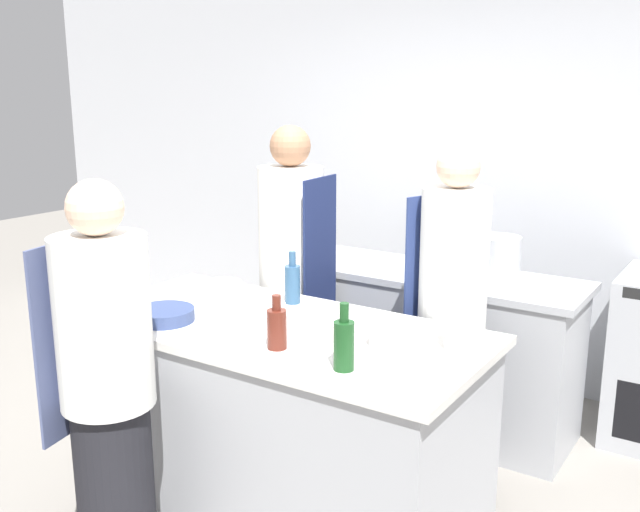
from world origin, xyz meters
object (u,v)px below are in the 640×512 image
bottle_olive_oil (344,343)px  bowl_prep_small (222,287)px  chef_at_pass_far (451,322)px  bowl_ceramic_blue (164,315)px  chef_at_stove (292,285)px  cup (278,311)px  bowl_mixing_large (393,337)px  bottle_cooking_oil (140,284)px  bottle_sauce (456,325)px  bottle_vinegar (277,327)px  bottle_wine (293,283)px  stockpot (498,257)px  chef_at_prep_near (108,388)px

bottle_olive_oil → bowl_prep_small: size_ratio=1.25×
chef_at_pass_far → bowl_ceramic_blue: 1.37m
chef_at_pass_far → bowl_ceramic_blue: (-1.04, -0.88, 0.09)m
chef_at_stove → cup: 0.73m
chef_at_stove → bowl_mixing_large: bearing=52.7°
chef_at_stove → bowl_prep_small: bearing=-21.1°
bottle_cooking_oil → bowl_ceramic_blue: size_ratio=0.96×
bottle_sauce → chef_at_pass_far: bearing=114.4°
bottle_olive_oil → bowl_ceramic_blue: 0.99m
chef_at_stove → bottle_vinegar: 1.10m
bottle_vinegar → bottle_cooking_oil: bearing=172.4°
bottle_cooking_oil → bottle_olive_oil: bearing=-7.5°
bottle_wine → bowl_prep_small: size_ratio=1.24×
stockpot → bottle_wine: bearing=-123.8°
chef_at_pass_far → bowl_ceramic_blue: bearing=150.5°
bottle_cooking_oil → cup: 0.73m
bottle_vinegar → bowl_prep_small: bearing=145.8°
bottle_sauce → cup: 0.85m
bottle_sauce → chef_at_prep_near: bearing=-141.9°
chef_at_pass_far → bottle_cooking_oil: chef_at_pass_far is taller
bottle_cooking_oil → chef_at_stove: bearing=67.0°
bowl_mixing_large → bowl_prep_small: bowl_mixing_large is taller
bottle_vinegar → bowl_mixing_large: (0.39, 0.28, -0.05)m
chef_at_pass_far → chef_at_prep_near: bearing=167.9°
chef_at_stove → stockpot: (0.96, 0.64, 0.16)m
bowl_mixing_large → bottle_vinegar: bearing=-144.2°
bottle_olive_oil → bottle_vinegar: (-0.35, 0.04, -0.01)m
bottle_sauce → stockpot: 1.22m
chef_at_stove → bowl_prep_small: (-0.14, -0.44, 0.07)m
bottle_cooking_oil → stockpot: 1.95m
stockpot → chef_at_prep_near: bearing=-112.3°
cup → bottle_wine: bearing=110.2°
chef_at_prep_near → bottle_sauce: (1.10, 0.86, 0.22)m
bottle_sauce → bowl_prep_small: (-1.35, 0.12, -0.08)m
bottle_olive_oil → cup: 0.67m
chef_at_prep_near → cup: 0.85m
bottle_vinegar → bottle_sauce: size_ratio=0.82×
chef_at_pass_far → bottle_sauce: size_ratio=6.22×
chef_at_pass_far → bottle_sauce: chef_at_pass_far is taller
bowl_mixing_large → stockpot: size_ratio=0.79×
bottle_sauce → bowl_prep_small: bottle_sauce is taller
bowl_mixing_large → bowl_prep_small: 1.13m
chef_at_stove → cup: size_ratio=22.57×
chef_at_stove → bottle_cooking_oil: 0.89m
bottle_sauce → stockpot: (-0.25, 1.20, 0.01)m
bowl_ceramic_blue → stockpot: bearing=57.1°
bottle_olive_oil → bottle_wine: bearing=137.9°
bowl_mixing_large → cup: bowl_mixing_large is taller
bottle_olive_oil → stockpot: bottle_olive_oil is taller
bowl_ceramic_blue → stockpot: 1.88m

